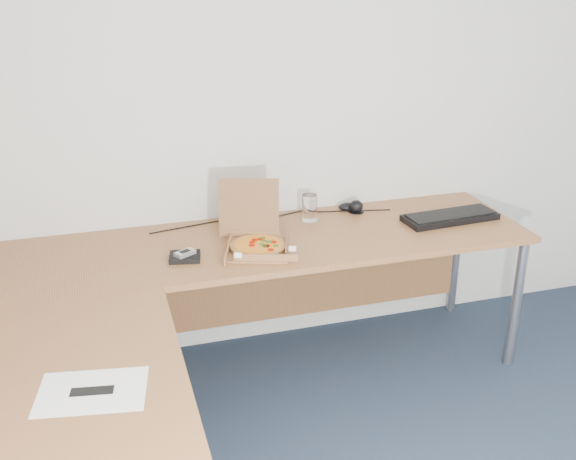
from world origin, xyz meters
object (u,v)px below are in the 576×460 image
object	(u,v)px
drinking_glass	(310,208)
wallet	(185,257)
keyboard	(450,217)
pizza_box	(257,242)
desk	(222,294)

from	to	relation	value
drinking_glass	wallet	bearing A→B (deg)	-156.76
keyboard	wallet	distance (m)	1.37
pizza_box	drinking_glass	distance (m)	0.44
desk	wallet	xyz separation A→B (m)	(-0.10, 0.32, 0.04)
desk	drinking_glass	distance (m)	0.85
wallet	keyboard	bearing A→B (deg)	14.78
desk	drinking_glass	world-z (taller)	drinking_glass
drinking_glass	keyboard	distance (m)	0.72
pizza_box	keyboard	distance (m)	1.04
desk	pizza_box	size ratio (longest dim) A/B	7.57
desk	pizza_box	world-z (taller)	pizza_box
drinking_glass	keyboard	bearing A→B (deg)	-16.72
keyboard	wallet	world-z (taller)	keyboard
pizza_box	desk	bearing A→B (deg)	-106.55
pizza_box	wallet	distance (m)	0.34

